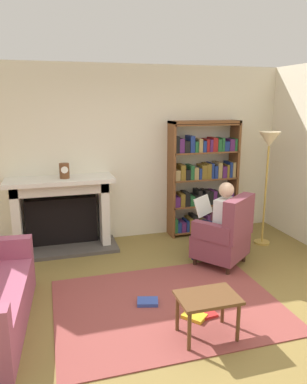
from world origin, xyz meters
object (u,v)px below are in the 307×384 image
(fireplace, at_px, (61,211))
(floor_lamp, at_px, (269,150))
(seated_reader, at_px, (218,219))
(side_table, at_px, (208,302))
(mantel_clock, at_px, (64,171))
(bookshelf, at_px, (203,179))
(armchair_reading, at_px, (225,235))

(fireplace, xyz_separation_m, floor_lamp, (2.98, -0.69, 0.89))
(seated_reader, height_order, side_table, seated_reader)
(fireplace, height_order, floor_lamp, floor_lamp)
(mantel_clock, distance_m, seated_reader, 2.25)
(mantel_clock, xyz_separation_m, side_table, (1.11, -2.51, -0.84))
(mantel_clock, distance_m, side_table, 2.87)
(fireplace, distance_m, bookshelf, 2.30)
(mantel_clock, bearing_deg, floor_lamp, -11.41)
(side_table, relative_size, floor_lamp, 0.32)
(fireplace, distance_m, floor_lamp, 3.19)
(fireplace, relative_size, armchair_reading, 1.62)
(seated_reader, relative_size, side_table, 2.04)
(bookshelf, height_order, floor_lamp, bookshelf)
(fireplace, height_order, armchair_reading, fireplace)
(mantel_clock, xyz_separation_m, seated_reader, (1.92, -1.04, -0.57))
(floor_lamp, bearing_deg, bookshelf, 134.45)
(mantel_clock, height_order, bookshelf, bookshelf)
(fireplace, xyz_separation_m, side_table, (1.18, -2.62, -0.22))
(bookshelf, height_order, side_table, bookshelf)
(armchair_reading, height_order, side_table, armchair_reading)
(bookshelf, relative_size, floor_lamp, 1.08)
(armchair_reading, distance_m, floor_lamp, 1.49)
(bookshelf, distance_m, armchair_reading, 1.37)
(bookshelf, relative_size, armchair_reading, 1.91)
(bookshelf, height_order, seated_reader, bookshelf)
(seated_reader, relative_size, floor_lamp, 0.66)
(seated_reader, bearing_deg, armchair_reading, 90.00)
(seated_reader, bearing_deg, side_table, 23.77)
(seated_reader, distance_m, side_table, 1.70)
(side_table, bearing_deg, seated_reader, 61.35)
(bookshelf, bearing_deg, armchair_reading, -99.56)
(armchair_reading, distance_m, side_table, 1.64)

